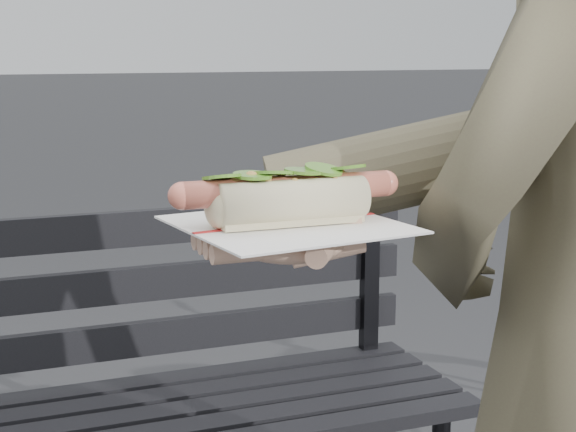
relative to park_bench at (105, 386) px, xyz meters
name	(u,v)px	position (x,y,z in m)	size (l,w,h in m)	color
park_bench	(105,386)	(0.00, 0.00, 0.00)	(1.50, 0.44, 0.88)	black
held_hotdog	(447,163)	(0.21, -0.99, 0.59)	(0.64, 0.30, 0.20)	brown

